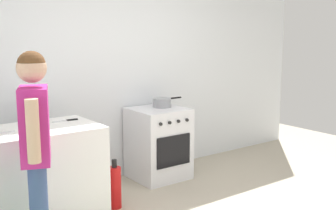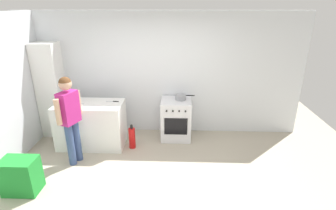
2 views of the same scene
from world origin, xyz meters
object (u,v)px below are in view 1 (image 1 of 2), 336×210
object	(u,v)px
oven_left	(158,143)
person	(36,140)
knife_utility	(66,121)
fire_extinguisher	(115,187)
pot	(162,103)

from	to	relation	value
oven_left	person	world-z (taller)	person
knife_utility	fire_extinguisher	size ratio (longest dim) A/B	0.50
oven_left	person	distance (m)	2.15
person	fire_extinguisher	bearing A→B (deg)	29.85
pot	knife_utility	world-z (taller)	pot
fire_extinguisher	pot	bearing A→B (deg)	28.74
knife_utility	pot	bearing A→B (deg)	12.67
person	oven_left	bearing A→B (deg)	29.34
knife_utility	person	xyz separation A→B (m)	(-0.56, -0.77, 0.05)
oven_left	fire_extinguisher	bearing A→B (deg)	-151.22
pot	person	distance (m)	2.19
oven_left	person	bearing A→B (deg)	-150.66
knife_utility	fire_extinguisher	distance (m)	0.82
oven_left	pot	world-z (taller)	pot
knife_utility	fire_extinguisher	bearing A→B (deg)	-30.14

